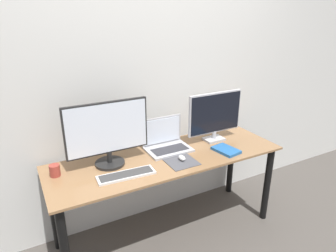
{
  "coord_description": "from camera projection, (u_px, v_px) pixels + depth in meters",
  "views": [
    {
      "loc": [
        -1.0,
        -1.56,
        1.8
      ],
      "look_at": [
        0.02,
        0.34,
        0.97
      ],
      "focal_mm": 32.0,
      "sensor_mm": 36.0,
      "label": 1
    }
  ],
  "objects": [
    {
      "name": "book",
      "position": [
        226.0,
        150.0,
        2.43
      ],
      "size": [
        0.18,
        0.23,
        0.02
      ],
      "color": "#235B9E",
      "rests_on": "desk"
    },
    {
      "name": "laptop",
      "position": [
        166.0,
        142.0,
        2.47
      ],
      "size": [
        0.36,
        0.25,
        0.25
      ],
      "color": "#ADADB2",
      "rests_on": "desk"
    },
    {
      "name": "desk",
      "position": [
        168.0,
        170.0,
        2.4
      ],
      "size": [
        1.86,
        0.62,
        0.73
      ],
      "color": "olive",
      "rests_on": "ground_plane"
    },
    {
      "name": "mousepad",
      "position": [
        181.0,
        162.0,
        2.27
      ],
      "size": [
        0.22,
        0.22,
        0.0
      ],
      "color": "#47474C",
      "rests_on": "desk"
    },
    {
      "name": "mouse",
      "position": [
        182.0,
        158.0,
        2.28
      ],
      "size": [
        0.05,
        0.07,
        0.04
      ],
      "color": "silver",
      "rests_on": "mousepad"
    },
    {
      "name": "monitor_right",
      "position": [
        215.0,
        115.0,
        2.57
      ],
      "size": [
        0.52,
        0.12,
        0.43
      ],
      "color": "#B2B2B7",
      "rests_on": "desk"
    },
    {
      "name": "wall_back",
      "position": [
        146.0,
        82.0,
        2.48
      ],
      "size": [
        7.0,
        0.05,
        2.5
      ],
      "color": "silver",
      "rests_on": "ground_plane"
    },
    {
      "name": "monitor_left",
      "position": [
        108.0,
        133.0,
        2.14
      ],
      "size": [
        0.61,
        0.22,
        0.48
      ],
      "color": "black",
      "rests_on": "desk"
    },
    {
      "name": "mug",
      "position": [
        55.0,
        170.0,
        2.06
      ],
      "size": [
        0.07,
        0.07,
        0.08
      ],
      "color": "#99382D",
      "rests_on": "desk"
    },
    {
      "name": "keyboard",
      "position": [
        126.0,
        175.0,
        2.07
      ],
      "size": [
        0.41,
        0.14,
        0.02
      ],
      "color": "silver",
      "rests_on": "desk"
    }
  ]
}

